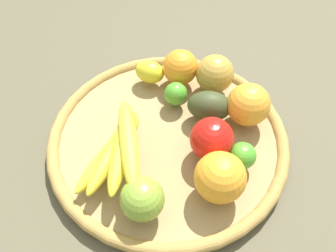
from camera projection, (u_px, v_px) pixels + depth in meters
name	position (u px, v px, depth m)	size (l,w,h in m)	color
ground_plane	(168.00, 143.00, 0.65)	(2.40, 2.40, 0.00)	brown
basket	(168.00, 138.00, 0.64)	(0.45, 0.45, 0.03)	#9C8153
lime_0	(176.00, 94.00, 0.66)	(0.05, 0.05, 0.05)	#4C9D29
banana_bunch	(118.00, 148.00, 0.56)	(0.12, 0.18, 0.07)	yellow
avocado	(209.00, 106.00, 0.63)	(0.08, 0.06, 0.06)	#373E1F
apple_1	(142.00, 199.00, 0.51)	(0.07, 0.07, 0.07)	#81A634
lemon_0	(150.00, 72.00, 0.70)	(0.06, 0.05, 0.05)	yellow
orange_2	(180.00, 67.00, 0.69)	(0.07, 0.07, 0.07)	orange
lime_1	(242.00, 156.00, 0.57)	(0.05, 0.05, 0.05)	#4BA22A
orange_0	(220.00, 177.00, 0.52)	(0.08, 0.08, 0.08)	orange
apple_2	(212.00, 139.00, 0.57)	(0.08, 0.08, 0.08)	red
orange_1	(248.00, 105.00, 0.62)	(0.08, 0.08, 0.08)	orange
apple_0	(215.00, 74.00, 0.67)	(0.08, 0.08, 0.08)	#B58F38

